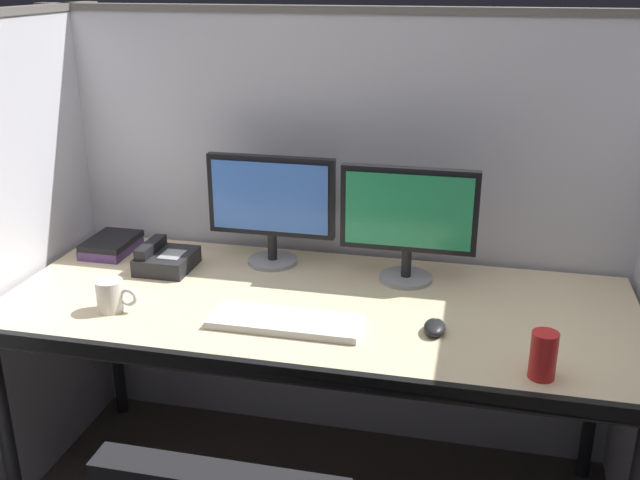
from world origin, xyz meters
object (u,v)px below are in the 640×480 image
(book_stack, at_px, (111,245))
(coffee_mug, at_px, (111,296))
(monitor_left, at_px, (271,203))
(keyboard_main, at_px, (286,322))
(computer_mouse, at_px, (435,327))
(monitor_right, at_px, (408,217))
(desk_phone, at_px, (165,259))
(soda_can, at_px, (543,356))
(desk, at_px, (315,318))

(book_stack, bearing_deg, coffee_mug, -61.70)
(monitor_left, bearing_deg, book_stack, -177.12)
(keyboard_main, distance_m, computer_mouse, 0.42)
(monitor_right, height_order, desk_phone, monitor_right)
(monitor_left, distance_m, desk_phone, 0.40)
(monitor_right, relative_size, keyboard_main, 1.00)
(coffee_mug, relative_size, book_stack, 0.60)
(monitor_right, bearing_deg, keyboard_main, -126.78)
(computer_mouse, bearing_deg, book_stack, 162.80)
(coffee_mug, height_order, book_stack, coffee_mug)
(keyboard_main, bearing_deg, coffee_mug, -177.73)
(book_stack, height_order, soda_can, soda_can)
(computer_mouse, relative_size, desk_phone, 0.51)
(monitor_left, distance_m, book_stack, 0.62)
(desk, bearing_deg, coffee_mug, -162.46)
(desk, xyz_separation_m, keyboard_main, (-0.05, -0.16, 0.06))
(keyboard_main, xyz_separation_m, desk_phone, (-0.50, 0.31, 0.02))
(monitor_left, relative_size, soda_can, 3.52)
(desk_phone, bearing_deg, desk, -15.14)
(keyboard_main, distance_m, soda_can, 0.70)
(desk, relative_size, monitor_left, 4.42)
(keyboard_main, xyz_separation_m, coffee_mug, (-0.52, -0.02, 0.04))
(book_stack, bearing_deg, computer_mouse, -17.20)
(soda_can, bearing_deg, keyboard_main, 169.16)
(monitor_right, height_order, book_stack, monitor_right)
(monitor_right, height_order, soda_can, monitor_right)
(computer_mouse, bearing_deg, keyboard_main, -173.43)
(desk_phone, xyz_separation_m, book_stack, (-0.25, 0.10, -0.01))
(desk, distance_m, coffee_mug, 0.61)
(desk_phone, distance_m, book_stack, 0.27)
(desk, height_order, monitor_right, monitor_right)
(monitor_left, relative_size, desk_phone, 2.26)
(keyboard_main, height_order, computer_mouse, computer_mouse)
(coffee_mug, bearing_deg, monitor_right, 26.86)
(desk, xyz_separation_m, monitor_right, (0.25, 0.23, 0.27))
(monitor_right, distance_m, coffee_mug, 0.93)
(desk, relative_size, computer_mouse, 19.79)
(monitor_right, xyz_separation_m, computer_mouse, (0.12, -0.35, -0.20))
(desk, distance_m, soda_can, 0.71)
(book_stack, distance_m, soda_can, 1.54)
(monitor_left, bearing_deg, desk_phone, -158.95)
(computer_mouse, height_order, soda_can, soda_can)
(keyboard_main, bearing_deg, book_stack, 151.55)
(book_stack, bearing_deg, desk, -17.21)
(monitor_right, bearing_deg, computer_mouse, -70.99)
(monitor_left, distance_m, keyboard_main, 0.51)
(monitor_left, bearing_deg, desk, -52.14)
(monitor_right, height_order, coffee_mug, monitor_right)
(desk, xyz_separation_m, desk_phone, (-0.55, 0.15, 0.08))
(keyboard_main, height_order, book_stack, book_stack)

